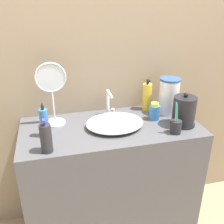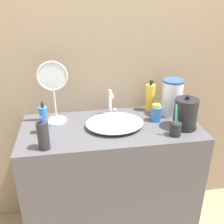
# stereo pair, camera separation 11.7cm
# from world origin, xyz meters

# --- Properties ---
(wall_back) EXTENTS (6.00, 0.04, 2.60)m
(wall_back) POSITION_xyz_m (0.00, 0.55, 1.30)
(wall_back) COLOR gray
(wall_back) RESTS_ON ground_plane
(vanity_counter) EXTENTS (1.14, 0.53, 0.89)m
(vanity_counter) POSITION_xyz_m (0.00, 0.26, 0.44)
(vanity_counter) COLOR #4C4C51
(vanity_counter) RESTS_ON ground_plane
(sink_basin) EXTENTS (0.37, 0.30, 0.05)m
(sink_basin) POSITION_xyz_m (0.02, 0.25, 0.92)
(sink_basin) COLOR silver
(sink_basin) RESTS_ON vanity_counter
(faucet) EXTENTS (0.06, 0.13, 0.18)m
(faucet) POSITION_xyz_m (0.03, 0.43, 0.99)
(faucet) COLOR silver
(faucet) RESTS_ON vanity_counter
(electric_kettle) EXTENTS (0.16, 0.16, 0.22)m
(electric_kettle) POSITION_xyz_m (0.45, 0.18, 0.98)
(electric_kettle) COLOR black
(electric_kettle) RESTS_ON vanity_counter
(toothbrush_cup) EXTENTS (0.07, 0.07, 0.20)m
(toothbrush_cup) POSITION_xyz_m (0.36, 0.09, 0.93)
(toothbrush_cup) COLOR #232328
(toothbrush_cup) RESTS_ON vanity_counter
(lotion_bottle) EXTENTS (0.06, 0.06, 0.23)m
(lotion_bottle) POSITION_xyz_m (0.31, 0.46, 0.99)
(lotion_bottle) COLOR gold
(lotion_bottle) RESTS_ON vanity_counter
(shampoo_bottle) EXTENTS (0.06, 0.06, 0.20)m
(shampoo_bottle) POSITION_xyz_m (-0.40, 0.07, 0.97)
(shampoo_bottle) COLOR #28282D
(shampoo_bottle) RESTS_ON vanity_counter
(mouthwash_bottle) EXTENTS (0.05, 0.05, 0.22)m
(mouthwash_bottle) POSITION_xyz_m (-0.41, 0.24, 0.98)
(mouthwash_bottle) COLOR #3370B7
(mouthwash_bottle) RESTS_ON vanity_counter
(hand_cream_bottle) EXTENTS (0.07, 0.07, 0.12)m
(hand_cream_bottle) POSITION_xyz_m (0.31, 0.30, 0.94)
(hand_cream_bottle) COLOR #3370B7
(hand_cream_bottle) RESTS_ON vanity_counter
(vanity_mirror) EXTENTS (0.19, 0.13, 0.41)m
(vanity_mirror) POSITION_xyz_m (-0.34, 0.39, 1.12)
(vanity_mirror) COLOR silver
(vanity_mirror) RESTS_ON vanity_counter
(water_pitcher) EXTENTS (0.14, 0.14, 0.25)m
(water_pitcher) POSITION_xyz_m (0.44, 0.37, 1.01)
(water_pitcher) COLOR silver
(water_pitcher) RESTS_ON vanity_counter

